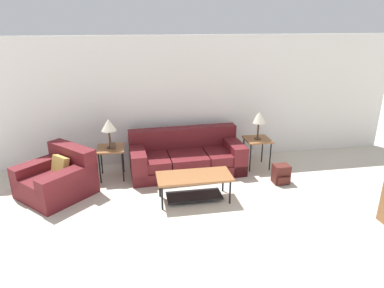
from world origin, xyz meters
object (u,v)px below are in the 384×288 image
armchair (58,179)px  table_lamp_right (259,118)px  couch (186,157)px  side_table_left (111,151)px  side_table_right (257,142)px  backpack (281,174)px  table_lamp_left (109,126)px  coffee_table (194,182)px

armchair → table_lamp_right: size_ratio=2.62×
couch → side_table_left: couch is taller
couch → armchair: bearing=-166.5°
couch → side_table_left: (-1.45, -0.05, 0.25)m
side_table_right → table_lamp_right: size_ratio=1.09×
side_table_left → side_table_right: (2.90, 0.00, 0.00)m
backpack → table_lamp_left: bearing=165.7°
couch → backpack: 1.86m
side_table_right → couch: bearing=178.2°
couch → backpack: bearing=-26.8°
couch → side_table_right: couch is taller
coffee_table → side_table_right: size_ratio=2.03×
table_lamp_left → table_lamp_right: (2.90, 0.00, 0.00)m
couch → table_lamp_left: bearing=-178.2°
side_table_left → backpack: 3.22m
couch → backpack: couch is taller
table_lamp_right → backpack: (0.20, -0.79, -0.87)m
armchair → side_table_left: armchair is taller
table_lamp_left → table_lamp_right: bearing=0.0°
coffee_table → side_table_left: bearing=140.5°
side_table_left → table_lamp_left: table_lamp_left is taller
armchair → side_table_left: bearing=29.9°
coffee_table → side_table_left: side_table_left is taller
coffee_table → backpack: coffee_table is taller
coffee_table → table_lamp_left: 1.94m
side_table_right → backpack: size_ratio=1.73×
side_table_left → couch: bearing=1.8°
table_lamp_left → table_lamp_right: same height
table_lamp_right → couch: bearing=178.2°
side_table_right → coffee_table: bearing=-142.9°
armchair → side_table_right: size_ratio=2.40×
coffee_table → backpack: bearing=11.8°
couch → armchair: size_ratio=1.53×
table_lamp_left → backpack: bearing=-14.3°
side_table_right → side_table_left: bearing=180.0°
side_table_left → table_lamp_left: 0.50m
backpack → side_table_right: bearing=104.1°
coffee_table → table_lamp_right: table_lamp_right is taller
side_table_left → backpack: bearing=-14.3°
armchair → side_table_left: size_ratio=2.40×
couch → side_table_right: size_ratio=3.67×
table_lamp_left → couch: bearing=1.8°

